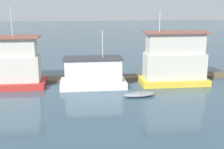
{
  "coord_description": "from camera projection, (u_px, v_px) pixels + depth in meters",
  "views": [
    {
      "loc": [
        -3.5,
        -32.25,
        9.09
      ],
      "look_at": [
        0.0,
        -1.0,
        1.4
      ],
      "focal_mm": 50.0,
      "sensor_mm": 36.0,
      "label": 1
    }
  ],
  "objects": [
    {
      "name": "dinghy_grey",
      "position": [
        140.0,
        94.0,
        29.67
      ],
      "size": [
        3.25,
        1.69,
        0.41
      ],
      "color": "gray",
      "rests_on": "ground_plane"
    },
    {
      "name": "houseboat_red",
      "position": [
        9.0,
        65.0,
        32.3
      ],
      "size": [
        7.33,
        3.63,
        8.37
      ],
      "color": "red",
      "rests_on": "ground_plane"
    },
    {
      "name": "ground_plane",
      "position": [
        111.0,
        85.0,
        33.67
      ],
      "size": [
        200.0,
        200.0,
        0.0
      ],
      "primitive_type": "plane",
      "color": "#385160"
    },
    {
      "name": "dock_walkway",
      "position": [
        109.0,
        78.0,
        36.11
      ],
      "size": [
        51.0,
        2.1,
        0.3
      ],
      "primitive_type": "cube",
      "color": "brown",
      "rests_on": "ground_plane"
    },
    {
      "name": "houseboat_yellow",
      "position": [
        174.0,
        61.0,
        33.48
      ],
      "size": [
        7.26,
        3.26,
        7.9
      ],
      "color": "gold",
      "rests_on": "ground_plane"
    },
    {
      "name": "houseboat_white",
      "position": [
        93.0,
        73.0,
        32.72
      ],
      "size": [
        6.85,
        3.58,
        5.92
      ],
      "color": "white",
      "rests_on": "ground_plane"
    }
  ]
}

